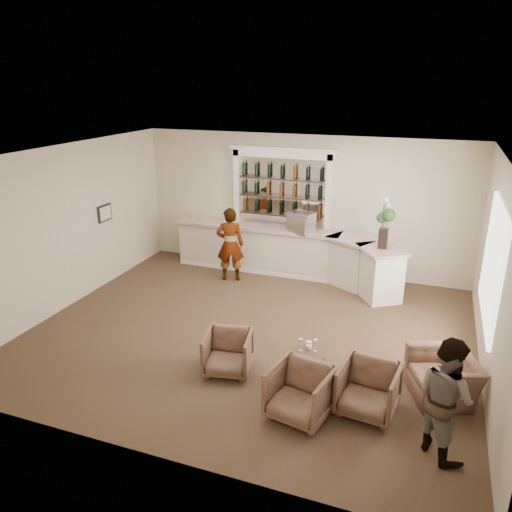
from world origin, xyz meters
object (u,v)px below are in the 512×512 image
at_px(bar_counter, 289,253).
at_px(guest, 446,397).
at_px(armchair_right, 368,389).
at_px(armchair_far, 443,377).
at_px(armchair_left, 228,352).
at_px(sommelier, 230,244).
at_px(armchair_center, 300,392).
at_px(espresso_machine, 301,222).
at_px(cocktail_table, 307,367).
at_px(flower_vase, 385,220).

relative_size(bar_counter, guest, 3.53).
height_order(armchair_right, armchair_far, armchair_right).
relative_size(guest, armchair_left, 2.14).
distance_m(sommelier, armchair_left, 3.97).
bearing_deg(armchair_far, armchair_right, -74.22).
bearing_deg(guest, armchair_right, 23.43).
distance_m(armchair_center, espresso_machine, 5.30).
bearing_deg(armchair_left, armchair_far, -2.87).
distance_m(armchair_left, armchair_right, 2.30).
bearing_deg(bar_counter, cocktail_table, -69.62).
bearing_deg(guest, espresso_machine, -7.67).
height_order(armchair_center, armchair_far, armchair_center).
height_order(cocktail_table, espresso_machine, espresso_machine).
distance_m(cocktail_table, armchair_right, 1.11).
distance_m(bar_counter, sommelier, 1.44).
xyz_separation_m(armchair_far, espresso_machine, (-3.26, 3.84, 1.05)).
distance_m(bar_counter, armchair_right, 5.32).
distance_m(cocktail_table, armchair_far, 2.03).
height_order(bar_counter, cocktail_table, bar_counter).
relative_size(guest, espresso_machine, 3.05).
bearing_deg(armchair_far, sommelier, -145.38).
distance_m(bar_counter, cocktail_table, 4.50).
height_order(armchair_left, espresso_machine, espresso_machine).
height_order(guest, armchair_right, guest).
height_order(sommelier, flower_vase, flower_vase).
bearing_deg(armchair_center, flower_vase, 94.62).
bearing_deg(armchair_right, cocktail_table, 162.63).
relative_size(sommelier, flower_vase, 1.60).
xyz_separation_m(cocktail_table, espresso_machine, (-1.26, 4.15, 1.12)).
bearing_deg(sommelier, flower_vase, 164.30).
relative_size(bar_counter, espresso_machine, 10.77).
bearing_deg(espresso_machine, bar_counter, -169.28).
relative_size(armchair_left, armchair_right, 0.92).
bearing_deg(sommelier, espresso_machine, -174.06).
bearing_deg(armchair_center, cocktail_table, 109.61).
bearing_deg(sommelier, armchair_center, 105.38).
height_order(bar_counter, armchair_center, bar_counter).
relative_size(armchair_right, espresso_machine, 1.54).
xyz_separation_m(espresso_machine, flower_vase, (1.91, -0.52, 0.38)).
relative_size(sommelier, espresso_machine, 3.28).
relative_size(bar_counter, flower_vase, 5.24).
bearing_deg(flower_vase, sommelier, -177.34).
bearing_deg(bar_counter, armchair_right, -61.09).
bearing_deg(armchair_far, guest, -22.41).
bearing_deg(armchair_left, armchair_right, -18.30).
bearing_deg(espresso_machine, armchair_left, -69.07).
bearing_deg(bar_counter, armchair_far, -47.51).
distance_m(espresso_machine, flower_vase, 2.02).
distance_m(sommelier, armchair_center, 5.24).
relative_size(armchair_right, flower_vase, 0.75).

